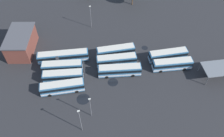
% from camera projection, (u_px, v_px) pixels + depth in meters
% --- Properties ---
extents(ground_plane, '(110.35, 110.35, 0.00)m').
position_uv_depth(ground_plane, '(118.00, 69.00, 67.24)').
color(ground_plane, '#28282B').
extents(bus_row0_slot0, '(11.82, 4.13, 3.39)m').
position_uv_depth(bus_row0_slot0, '(62.00, 87.00, 60.73)').
color(bus_row0_slot0, teal).
rests_on(bus_row0_slot0, ground_plane).
extents(bus_row0_slot1, '(11.29, 4.93, 3.39)m').
position_uv_depth(bus_row0_slot1, '(63.00, 76.00, 63.23)').
color(bus_row0_slot1, teal).
rests_on(bus_row0_slot1, ground_plane).
extents(bus_row0_slot2, '(11.73, 5.17, 3.39)m').
position_uv_depth(bus_row0_slot2, '(62.00, 67.00, 65.53)').
color(bus_row0_slot2, teal).
rests_on(bus_row0_slot2, ground_plane).
extents(bus_row0_slot3, '(15.16, 5.28, 3.39)m').
position_uv_depth(bus_row0_slot3, '(63.00, 56.00, 68.25)').
color(bus_row0_slot3, teal).
rests_on(bus_row0_slot3, ground_plane).
extents(bus_row1_slot1, '(12.36, 5.30, 3.39)m').
position_uv_depth(bus_row1_slot1, '(120.00, 70.00, 64.62)').
color(bus_row1_slot1, teal).
rests_on(bus_row1_slot1, ground_plane).
extents(bus_row1_slot2, '(11.93, 4.58, 3.39)m').
position_uv_depth(bus_row1_slot2, '(116.00, 60.00, 67.21)').
color(bus_row1_slot2, teal).
rests_on(bus_row1_slot2, ground_plane).
extents(bus_row1_slot3, '(11.76, 3.89, 3.39)m').
position_uv_depth(bus_row1_slot3, '(116.00, 51.00, 69.72)').
color(bus_row1_slot3, teal).
rests_on(bus_row1_slot3, ground_plane).
extents(bus_row2_slot1, '(11.69, 4.68, 3.39)m').
position_uv_depth(bus_row2_slot1, '(172.00, 64.00, 66.12)').
color(bus_row2_slot1, teal).
rests_on(bus_row2_slot1, ground_plane).
extents(bus_row2_slot2, '(11.79, 3.99, 3.39)m').
position_uv_depth(bus_row2_slot2, '(168.00, 55.00, 68.61)').
color(bus_row2_slot2, teal).
rests_on(bus_row2_slot2, ground_plane).
extents(depot_building, '(10.74, 14.24, 6.20)m').
position_uv_depth(depot_building, '(21.00, 43.00, 70.26)').
color(depot_building, brown).
rests_on(depot_building, ground_plane).
extents(maintenance_shelter, '(10.81, 7.39, 3.61)m').
position_uv_depth(maintenance_shelter, '(221.00, 68.00, 63.01)').
color(maintenance_shelter, slate).
rests_on(maintenance_shelter, ground_plane).
extents(lamp_post_mid_lot, '(0.56, 0.28, 7.54)m').
position_uv_depth(lamp_post_mid_lot, '(90.00, 107.00, 53.99)').
color(lamp_post_mid_lot, slate).
rests_on(lamp_post_mid_lot, ground_plane).
extents(lamp_post_by_building, '(0.56, 0.28, 8.63)m').
position_uv_depth(lamp_post_by_building, '(91.00, 16.00, 76.56)').
color(lamp_post_by_building, slate).
rests_on(lamp_post_by_building, ground_plane).
extents(lamp_post_near_entrance, '(0.56, 0.28, 8.82)m').
position_uv_depth(lamp_post_near_entrance, '(80.00, 120.00, 50.95)').
color(lamp_post_near_entrance, slate).
rests_on(lamp_post_near_entrance, ground_plane).
extents(puddle_near_shelter, '(2.95, 2.95, 0.01)m').
position_uv_depth(puddle_near_shelter, '(113.00, 82.00, 64.07)').
color(puddle_near_shelter, black).
rests_on(puddle_near_shelter, ground_plane).
extents(puddle_between_rows, '(3.53, 3.53, 0.01)m').
position_uv_depth(puddle_between_rows, '(83.00, 99.00, 60.38)').
color(puddle_between_rows, black).
rests_on(puddle_between_rows, ground_plane).
extents(puddle_centre_drain, '(2.02, 2.02, 0.01)m').
position_uv_depth(puddle_centre_drain, '(145.00, 48.00, 73.24)').
color(puddle_centre_drain, black).
rests_on(puddle_centre_drain, ground_plane).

